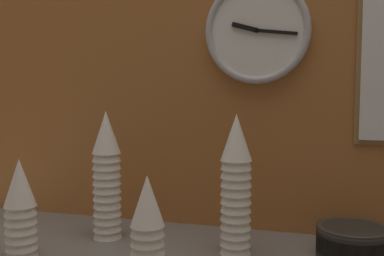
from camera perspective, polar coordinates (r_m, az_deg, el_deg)
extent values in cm
cube|color=#A3602D|center=(134.22, 4.04, 10.57)|extent=(160.00, 3.00, 105.00)
cone|color=white|center=(105.28, -5.28, -13.90)|extent=(7.36, 7.36, 10.99)
cone|color=white|center=(104.64, -5.29, -12.86)|extent=(7.36, 7.36, 10.99)
cone|color=white|center=(104.03, -5.30, -11.81)|extent=(7.36, 7.36, 10.99)
cone|color=white|center=(103.46, -5.31, -10.74)|extent=(7.36, 7.36, 10.99)
cone|color=white|center=(102.93, -5.32, -9.66)|extent=(7.36, 7.36, 10.99)
cone|color=white|center=(102.43, -5.33, -8.57)|extent=(7.36, 7.36, 10.99)
cone|color=white|center=(129.00, -9.99, -10.35)|extent=(7.36, 7.36, 10.99)
cone|color=white|center=(128.48, -10.01, -9.49)|extent=(7.36, 7.36, 10.99)
cone|color=white|center=(127.98, -10.02, -8.61)|extent=(7.36, 7.36, 10.99)
cone|color=white|center=(127.52, -10.03, -7.73)|extent=(7.36, 7.36, 10.99)
cone|color=white|center=(127.08, -10.05, -6.85)|extent=(7.36, 7.36, 10.99)
cone|color=white|center=(126.68, -10.06, -5.96)|extent=(7.36, 7.36, 10.99)
cone|color=white|center=(126.31, -10.08, -5.06)|extent=(7.36, 7.36, 10.99)
cone|color=white|center=(125.97, -10.09, -4.16)|extent=(7.36, 7.36, 10.99)
cone|color=white|center=(125.66, -10.11, -3.25)|extent=(7.36, 7.36, 10.99)
cone|color=white|center=(125.38, -10.12, -2.34)|extent=(7.36, 7.36, 10.99)
cone|color=white|center=(125.14, -10.14, -1.43)|extent=(7.36, 7.36, 10.99)
cone|color=white|center=(124.92, -10.15, -0.51)|extent=(7.36, 7.36, 10.99)
cone|color=white|center=(116.39, 5.18, -12.02)|extent=(7.36, 7.36, 10.99)
cone|color=white|center=(115.81, 5.19, -11.07)|extent=(7.36, 7.36, 10.99)
cone|color=white|center=(115.26, 5.20, -10.11)|extent=(7.36, 7.36, 10.99)
cone|color=white|center=(114.74, 5.21, -9.14)|extent=(7.36, 7.36, 10.99)
cone|color=white|center=(114.26, 5.21, -8.16)|extent=(7.36, 7.36, 10.99)
cone|color=white|center=(113.81, 5.22, -7.17)|extent=(7.36, 7.36, 10.99)
cone|color=white|center=(113.40, 5.23, -6.18)|extent=(7.36, 7.36, 10.99)
cone|color=white|center=(113.02, 5.24, -5.17)|extent=(7.36, 7.36, 10.99)
cone|color=white|center=(112.67, 5.25, -4.17)|extent=(7.36, 7.36, 10.99)
cone|color=white|center=(112.36, 5.26, -3.15)|extent=(7.36, 7.36, 10.99)
cone|color=white|center=(112.09, 5.27, -2.13)|extent=(7.36, 7.36, 10.99)
cone|color=white|center=(111.85, 5.27, -1.11)|extent=(7.36, 7.36, 10.99)
cone|color=white|center=(119.79, -19.59, -11.80)|extent=(7.36, 7.36, 10.99)
cone|color=white|center=(119.23, -19.62, -10.88)|extent=(7.36, 7.36, 10.99)
cone|color=white|center=(118.70, -19.65, -9.94)|extent=(7.36, 7.36, 10.99)
cone|color=white|center=(118.20, -19.68, -9.00)|extent=(7.36, 7.36, 10.99)
cone|color=white|center=(117.73, -19.71, -8.05)|extent=(7.36, 7.36, 10.99)
cone|color=white|center=(117.29, -19.74, -7.09)|extent=(7.36, 7.36, 10.99)
cone|color=white|center=(116.89, -19.77, -6.12)|extent=(7.36, 7.36, 10.99)
cylinder|color=black|center=(120.33, 18.50, -13.44)|extent=(16.56, 16.56, 3.99)
cylinder|color=black|center=(119.83, 18.52, -12.71)|extent=(16.56, 16.56, 3.99)
cylinder|color=black|center=(119.35, 18.55, -11.98)|extent=(16.56, 16.56, 3.99)
torus|color=#302D2A|center=(118.95, 18.57, -11.33)|extent=(16.68, 16.68, 1.44)
cylinder|color=white|center=(130.20, 7.76, 11.34)|extent=(27.01, 1.80, 27.01)
torus|color=#B2B2B7|center=(129.40, 7.70, 11.38)|extent=(27.91, 1.98, 27.91)
cube|color=black|center=(129.55, 6.22, 11.79)|extent=(6.83, 0.60, 2.98)
cube|color=black|center=(128.18, 10.03, 11.14)|extent=(10.57, 0.60, 2.00)
cylinder|color=black|center=(128.92, 7.67, 11.40)|extent=(1.35, 0.60, 1.35)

